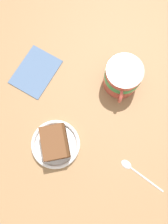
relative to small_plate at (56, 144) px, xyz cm
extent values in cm
cube|color=#936D47|center=(11.95, -3.03, -2.86)|extent=(130.51, 130.51, 3.66)
cylinder|color=white|center=(0.00, 0.00, -0.49)|extent=(13.01, 13.01, 1.08)
torus|color=white|center=(0.00, 0.00, 0.54)|extent=(12.95, 12.95, 0.98)
cube|color=#472814|center=(0.00, 0.00, 0.35)|extent=(9.84, 9.96, 0.60)
cube|color=brown|center=(0.00, 0.00, 3.55)|extent=(9.84, 9.96, 5.79)
cube|color=#472814|center=(2.29, -2.15, 3.55)|extent=(6.13, 6.48, 5.79)
cylinder|color=#BF4C3F|center=(24.79, -4.14, 3.46)|extent=(9.66, 9.66, 8.97)
cylinder|color=green|center=(24.79, -4.14, 4.64)|extent=(9.85, 9.85, 2.21)
cylinder|color=black|center=(24.79, -4.14, 6.53)|extent=(8.50, 8.50, 0.40)
torus|color=#BF4C3F|center=(20.52, -6.40, 3.46)|extent=(4.68, 3.04, 4.83)
ellipsoid|color=silver|center=(6.73, -18.30, -0.63)|extent=(2.04, 3.03, 0.80)
cylinder|color=silver|center=(6.65, -24.81, -0.78)|extent=(0.63, 10.03, 0.50)
cube|color=slate|center=(13.20, 17.49, -0.73)|extent=(14.57, 11.57, 0.60)
camera|label=1|loc=(0.13, -9.22, 62.31)|focal=37.35mm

